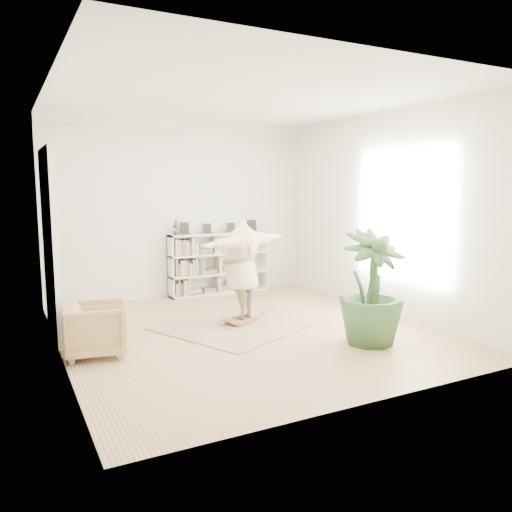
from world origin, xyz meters
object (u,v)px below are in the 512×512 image
Objects in this scene: houseplant at (371,288)px; person at (241,266)px; armchair at (97,329)px; rocker_board at (242,319)px; bookshelf at (219,264)px.

person is at bearing 123.57° from houseplant.
armchair is 2.55m from person.
person is 2.19m from houseplant.
houseplant is at bearing 99.28° from person.
person is (0.00, -0.00, 0.90)m from rocker_board.
rocker_board is at bearing -68.41° from armchair.
armchair is (-3.04, -2.91, -0.27)m from bookshelf.
houseplant is (3.63, -1.30, 0.47)m from armchair.
bookshelf is 1.08× the size of person.
houseplant is (1.21, -1.82, -0.14)m from person.
rocker_board is 0.90m from person.
houseplant is (1.21, -1.82, 0.76)m from rocker_board.
bookshelf is at bearing 97.95° from houseplant.
person reaches higher than rocker_board.
rocker_board is 0.31× the size of person.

